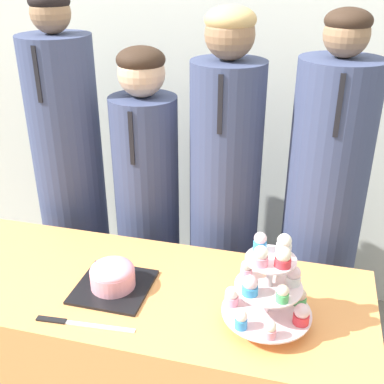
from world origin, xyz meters
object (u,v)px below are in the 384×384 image
(student_0, at_px, (72,188))
(student_2, at_px, (224,208))
(cupcake_stand, at_px, (269,286))
(student_3, at_px, (321,222))
(round_cake, at_px, (113,277))
(cake_knife, at_px, (69,322))
(student_1, at_px, (148,212))

(student_0, relative_size, student_2, 1.03)
(cupcake_stand, xyz_separation_m, student_3, (0.15, 0.64, -0.12))
(round_cake, xyz_separation_m, cupcake_stand, (0.53, -0.05, 0.10))
(student_0, height_order, student_2, student_0)
(cake_knife, relative_size, student_1, 0.22)
(cake_knife, height_order, student_1, student_1)
(round_cake, relative_size, cake_knife, 0.77)
(cake_knife, xyz_separation_m, student_3, (0.74, 0.79, 0.03))
(student_2, distance_m, student_3, 0.41)
(cake_knife, distance_m, student_2, 0.86)
(cake_knife, bearing_deg, student_0, 112.03)
(student_0, distance_m, student_3, 1.14)
(round_cake, height_order, student_2, student_2)
(cake_knife, xyz_separation_m, student_0, (-0.39, 0.79, 0.05))
(student_0, xyz_separation_m, student_3, (1.14, -0.00, -0.02))
(student_3, bearing_deg, student_0, 180.00)
(student_0, relative_size, student_3, 1.03)
(student_0, distance_m, student_1, 0.38)
(student_3, bearing_deg, cake_knife, -133.20)
(round_cake, relative_size, student_3, 0.16)
(student_2, bearing_deg, student_1, -180.00)
(cake_knife, bearing_deg, student_1, 87.17)
(cupcake_stand, xyz_separation_m, student_1, (-0.61, 0.64, -0.17))
(cake_knife, distance_m, student_0, 0.89)
(cupcake_stand, height_order, student_1, student_1)
(cake_knife, relative_size, student_3, 0.20)
(student_3, bearing_deg, student_2, -180.00)
(student_1, relative_size, student_3, 0.90)
(student_2, bearing_deg, cake_knife, -112.82)
(round_cake, height_order, student_0, student_0)
(student_1, distance_m, student_2, 0.36)
(student_3, bearing_deg, round_cake, -138.76)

